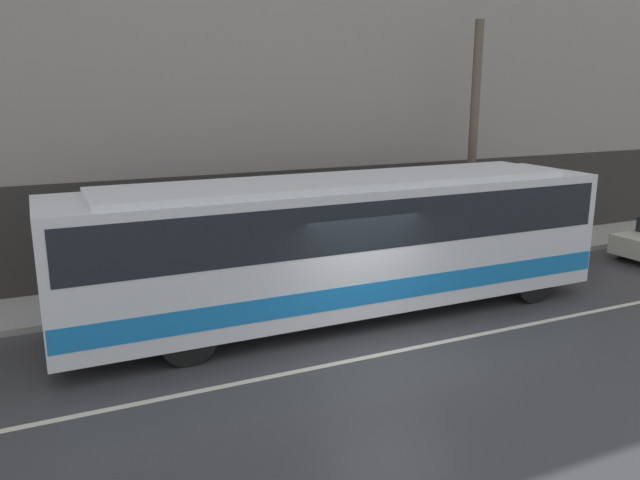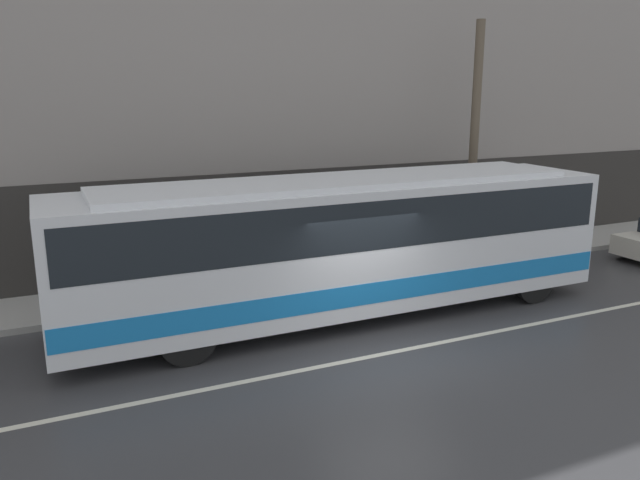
{
  "view_description": "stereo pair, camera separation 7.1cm",
  "coord_description": "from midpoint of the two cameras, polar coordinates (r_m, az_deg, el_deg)",
  "views": [
    {
      "loc": [
        -5.87,
        -9.61,
        5.02
      ],
      "look_at": [
        -0.39,
        2.24,
        1.81
      ],
      "focal_mm": 35.0,
      "sensor_mm": 36.0,
      "label": 1
    },
    {
      "loc": [
        -5.81,
        -9.64,
        5.02
      ],
      "look_at": [
        -0.39,
        2.24,
        1.81
      ],
      "focal_mm": 35.0,
      "sensor_mm": 36.0,
      "label": 2
    }
  ],
  "objects": [
    {
      "name": "ground_plane",
      "position": [
        12.33,
        5.94,
        -10.28
      ],
      "size": [
        60.0,
        60.0,
        0.0
      ],
      "primitive_type": "plane",
      "color": "#38383A"
    },
    {
      "name": "sidewalk",
      "position": [
        16.61,
        -3.09,
        -3.51
      ],
      "size": [
        60.0,
        2.24,
        0.15
      ],
      "color": "#A09E99",
      "rests_on": "ground_plane"
    },
    {
      "name": "building_facade",
      "position": [
        17.07,
        -5.01,
        17.28
      ],
      "size": [
        60.0,
        0.35,
        12.54
      ],
      "color": "gray",
      "rests_on": "ground_plane"
    },
    {
      "name": "lane_stripe",
      "position": [
        12.33,
        5.94,
        -10.26
      ],
      "size": [
        54.0,
        0.14,
        0.01
      ],
      "color": "beige",
      "rests_on": "ground_plane"
    },
    {
      "name": "transit_bus",
      "position": [
        13.7,
        1.97,
        0.04
      ],
      "size": [
        12.31,
        2.55,
        3.12
      ],
      "color": "silver",
      "rests_on": "ground_plane"
    },
    {
      "name": "utility_pole_near",
      "position": [
        18.36,
        13.69,
        8.61
      ],
      "size": [
        0.25,
        0.25,
        6.65
      ],
      "color": "brown",
      "rests_on": "sidewalk"
    },
    {
      "name": "pedestrian_waiting",
      "position": [
        15.95,
        -9.96,
        -1.5
      ],
      "size": [
        0.36,
        0.36,
        1.55
      ],
      "color": "#333338",
      "rests_on": "sidewalk"
    }
  ]
}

